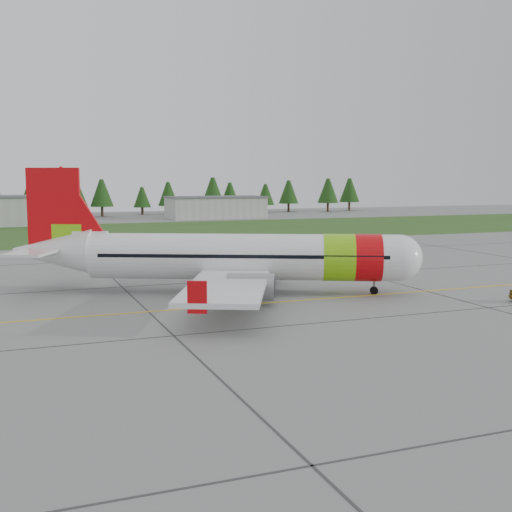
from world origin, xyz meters
name	(u,v)px	position (x,y,z in m)	size (l,w,h in m)	color
ground	(377,318)	(0.00, 0.00, 0.00)	(320.00, 320.00, 0.00)	gray
aircraft	(234,257)	(-6.30, 13.45, 3.16)	(34.13, 32.38, 10.94)	white
service_van	(62,235)	(-17.44, 57.14, 1.93)	(1.35, 1.27, 3.87)	white
grass_strip	(147,231)	(0.00, 82.00, 0.01)	(320.00, 50.00, 0.03)	#30561E
taxi_guideline	(326,298)	(0.00, 8.00, 0.01)	(120.00, 0.25, 0.02)	gold
hangar_east	(216,208)	(25.00, 118.00, 2.60)	(24.00, 12.00, 5.20)	#A8A8A3
treeline	(105,197)	(0.00, 138.00, 5.00)	(160.00, 8.00, 10.00)	#1C3F14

